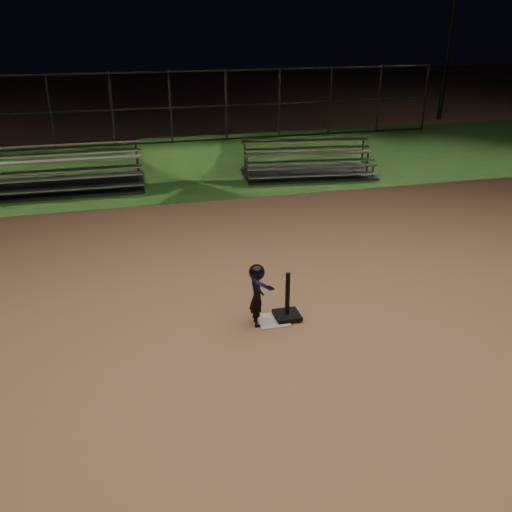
{
  "coord_description": "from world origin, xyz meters",
  "views": [
    {
      "loc": [
        -2.06,
        -6.92,
        4.25
      ],
      "look_at": [
        0.0,
        1.0,
        0.65
      ],
      "focal_mm": 38.63,
      "sensor_mm": 36.0,
      "label": 1
    }
  ],
  "objects_px": {
    "home_plate": "(273,320)",
    "batting_tee": "(287,309)",
    "bleacher_left": "(57,181)",
    "bleacher_right": "(308,169)",
    "child_batter": "(257,293)"
  },
  "relations": [
    {
      "from": "child_batter",
      "to": "bleacher_left",
      "type": "bearing_deg",
      "value": 25.64
    },
    {
      "from": "home_plate",
      "to": "bleacher_right",
      "type": "xyz_separation_m",
      "value": [
        3.28,
        7.66,
        0.17
      ]
    },
    {
      "from": "child_batter",
      "to": "bleacher_right",
      "type": "xyz_separation_m",
      "value": [
        3.53,
        7.68,
        -0.33
      ]
    },
    {
      "from": "bleacher_left",
      "to": "child_batter",
      "type": "bearing_deg",
      "value": -66.77
    },
    {
      "from": "child_batter",
      "to": "bleacher_left",
      "type": "distance_m",
      "value": 8.73
    },
    {
      "from": "home_plate",
      "to": "batting_tee",
      "type": "bearing_deg",
      "value": 6.29
    },
    {
      "from": "bleacher_left",
      "to": "bleacher_right",
      "type": "height_order",
      "value": "bleacher_left"
    },
    {
      "from": "batting_tee",
      "to": "bleacher_left",
      "type": "height_order",
      "value": "bleacher_left"
    },
    {
      "from": "bleacher_left",
      "to": "bleacher_right",
      "type": "relative_size",
      "value": 1.16
    },
    {
      "from": "bleacher_left",
      "to": "bleacher_right",
      "type": "bearing_deg",
      "value": -2.5
    },
    {
      "from": "home_plate",
      "to": "bleacher_right",
      "type": "height_order",
      "value": "bleacher_right"
    },
    {
      "from": "batting_tee",
      "to": "child_batter",
      "type": "bearing_deg",
      "value": -174.36
    },
    {
      "from": "child_batter",
      "to": "batting_tee",
      "type": "bearing_deg",
      "value": -81.29
    },
    {
      "from": "home_plate",
      "to": "batting_tee",
      "type": "xyz_separation_m",
      "value": [
        0.24,
        0.03,
        0.14
      ]
    },
    {
      "from": "child_batter",
      "to": "bleacher_right",
      "type": "distance_m",
      "value": 8.46
    }
  ]
}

